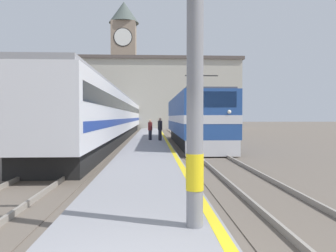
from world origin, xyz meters
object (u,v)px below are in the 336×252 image
object	(u,v)px
person_on_platform	(150,129)
clock_tower	(124,60)
locomotive_train	(193,119)
second_waiting_passenger	(160,128)
passenger_train	(119,116)

from	to	relation	value
person_on_platform	clock_tower	size ratio (longest dim) A/B	0.06
locomotive_train	clock_tower	world-z (taller)	clock_tower
locomotive_train	second_waiting_passenger	world-z (taller)	locomotive_train
second_waiting_passenger	locomotive_train	bearing A→B (deg)	-19.37
passenger_train	person_on_platform	bearing A→B (deg)	-70.82
locomotive_train	passenger_train	world-z (taller)	locomotive_train
passenger_train	clock_tower	distance (m)	32.76
person_on_platform	locomotive_train	bearing A→B (deg)	-24.66
second_waiting_passenger	clock_tower	world-z (taller)	clock_tower
passenger_train	clock_tower	xyz separation A→B (m)	(-2.09, 30.69, 11.26)
locomotive_train	person_on_platform	distance (m)	3.60
locomotive_train	person_on_platform	world-z (taller)	locomotive_train
locomotive_train	second_waiting_passenger	distance (m)	2.68
clock_tower	second_waiting_passenger	bearing A→B (deg)	-81.37
passenger_train	person_on_platform	size ratio (longest dim) A/B	32.40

